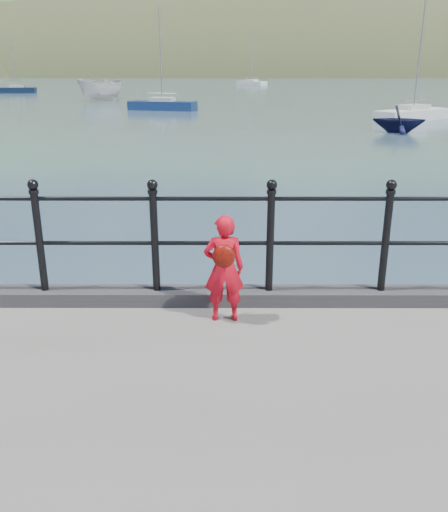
{
  "coord_description": "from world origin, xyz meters",
  "views": [
    {
      "loc": [
        0.13,
        -5.5,
        3.42
      ],
      "look_at": [
        0.12,
        -0.2,
        1.55
      ],
      "focal_mm": 38.0,
      "sensor_mm": 36.0,
      "label": 1
    }
  ],
  "objects_px": {
    "launch_white": "(101,90)",
    "sailboat_left": "(17,90)",
    "launch_navy": "(399,119)",
    "sailboat_deep": "(252,83)",
    "sailboat_near": "(413,115)",
    "child": "(224,268)",
    "sailboat_port": "(162,106)",
    "railing": "(212,229)"
  },
  "relations": [
    {
      "from": "launch_white",
      "to": "sailboat_left",
      "type": "relative_size",
      "value": 0.81
    },
    {
      "from": "launch_navy",
      "to": "sailboat_left",
      "type": "height_order",
      "value": "sailboat_left"
    },
    {
      "from": "launch_navy",
      "to": "sailboat_deep",
      "type": "distance_m",
      "value": 72.33
    },
    {
      "from": "sailboat_left",
      "to": "sailboat_deep",
      "type": "bearing_deg",
      "value": 37.01
    },
    {
      "from": "sailboat_near",
      "to": "sailboat_left",
      "type": "distance_m",
      "value": 53.31
    },
    {
      "from": "child",
      "to": "launch_navy",
      "type": "xyz_separation_m",
      "value": [
        9.25,
        24.56,
        -0.84
      ]
    },
    {
      "from": "launch_white",
      "to": "sailboat_deep",
      "type": "distance_m",
      "value": 48.17
    },
    {
      "from": "launch_white",
      "to": "sailboat_port",
      "type": "height_order",
      "value": "sailboat_port"
    },
    {
      "from": "child",
      "to": "sailboat_port",
      "type": "xyz_separation_m",
      "value": [
        -4.99,
        39.85,
        -1.21
      ]
    },
    {
      "from": "child",
      "to": "launch_navy",
      "type": "relative_size",
      "value": 0.4
    },
    {
      "from": "sailboat_near",
      "to": "sailboat_port",
      "type": "bearing_deg",
      "value": 117.11
    },
    {
      "from": "launch_navy",
      "to": "sailboat_port",
      "type": "distance_m",
      "value": 20.9
    },
    {
      "from": "sailboat_near",
      "to": "railing",
      "type": "bearing_deg",
      "value": -148.46
    },
    {
      "from": "sailboat_left",
      "to": "sailboat_deep",
      "type": "relative_size",
      "value": 0.77
    },
    {
      "from": "child",
      "to": "launch_white",
      "type": "bearing_deg",
      "value": -78.83
    },
    {
      "from": "sailboat_left",
      "to": "sailboat_deep",
      "type": "distance_m",
      "value": 42.94
    },
    {
      "from": "railing",
      "to": "child",
      "type": "distance_m",
      "value": 0.5
    },
    {
      "from": "railing",
      "to": "launch_white",
      "type": "relative_size",
      "value": 3.22
    },
    {
      "from": "launch_navy",
      "to": "sailboat_near",
      "type": "relative_size",
      "value": 0.33
    },
    {
      "from": "sailboat_left",
      "to": "child",
      "type": "bearing_deg",
      "value": -74.05
    },
    {
      "from": "child",
      "to": "sailboat_left",
      "type": "relative_size",
      "value": 0.16
    },
    {
      "from": "sailboat_left",
      "to": "sailboat_port",
      "type": "xyz_separation_m",
      "value": [
        21.79,
        -27.8,
        -0.0
      ]
    },
    {
      "from": "railing",
      "to": "sailboat_deep",
      "type": "xyz_separation_m",
      "value": [
        4.92,
        96.35,
        -1.48
      ]
    },
    {
      "from": "child",
      "to": "launch_white",
      "type": "relative_size",
      "value": 0.19
    },
    {
      "from": "launch_navy",
      "to": "launch_white",
      "type": "bearing_deg",
      "value": 50.1
    },
    {
      "from": "railing",
      "to": "sailboat_near",
      "type": "relative_size",
      "value": 2.19
    },
    {
      "from": "sailboat_port",
      "to": "sailboat_left",
      "type": "bearing_deg",
      "value": 142.75
    },
    {
      "from": "child",
      "to": "sailboat_deep",
      "type": "relative_size",
      "value": 0.12
    },
    {
      "from": "launch_navy",
      "to": "sailboat_near",
      "type": "xyz_separation_m",
      "value": [
        3.0,
        6.8,
        -0.37
      ]
    },
    {
      "from": "sailboat_deep",
      "to": "sailboat_port",
      "type": "height_order",
      "value": "sailboat_deep"
    },
    {
      "from": "launch_white",
      "to": "launch_navy",
      "type": "distance_m",
      "value": 34.82
    },
    {
      "from": "child",
      "to": "launch_white",
      "type": "height_order",
      "value": "launch_white"
    },
    {
      "from": "sailboat_port",
      "to": "launch_navy",
      "type": "bearing_deg",
      "value": -32.38
    },
    {
      "from": "launch_navy",
      "to": "sailboat_deep",
      "type": "xyz_separation_m",
      "value": [
        -4.46,
        72.19,
        -0.36
      ]
    },
    {
      "from": "railing",
      "to": "child",
      "type": "height_order",
      "value": "railing"
    },
    {
      "from": "launch_white",
      "to": "sailboat_deep",
      "type": "height_order",
      "value": "sailboat_deep"
    },
    {
      "from": "railing",
      "to": "sailboat_near",
      "type": "bearing_deg",
      "value": 68.2
    },
    {
      "from": "launch_navy",
      "to": "sailboat_left",
      "type": "relative_size",
      "value": 0.39
    },
    {
      "from": "railing",
      "to": "child",
      "type": "relative_size",
      "value": 16.68
    },
    {
      "from": "launch_white",
      "to": "sailboat_port",
      "type": "bearing_deg",
      "value": -23.36
    },
    {
      "from": "sailboat_near",
      "to": "sailboat_left",
      "type": "height_order",
      "value": "sailboat_near"
    },
    {
      "from": "railing",
      "to": "launch_white",
      "type": "height_order",
      "value": "railing"
    }
  ]
}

